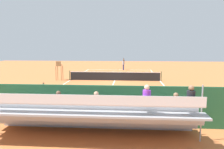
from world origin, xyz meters
TOP-DOWN VIEW (x-y plane):
  - ground_plane at (0.00, 0.00)m, footprint 60.00×60.00m
  - court_line_markings at (0.00, -0.04)m, footprint 10.10×22.20m
  - tennis_net at (0.00, 0.00)m, footprint 10.30×0.10m
  - backdrop_wall at (0.00, 14.00)m, footprint 18.00×0.16m
  - bleacher_stand at (-0.17, 15.36)m, footprint 9.06×2.40m
  - umpire_chair at (6.20, 0.33)m, footprint 0.67×0.67m
  - courtside_bench at (-3.43, 13.27)m, footprint 1.80×0.40m
  - equipment_bag at (-1.31, 13.40)m, footprint 0.90×0.36m
  - tennis_player at (-0.69, -10.72)m, footprint 0.47×0.55m
  - tennis_racket at (0.06, -10.58)m, footprint 0.40×0.58m
  - tennis_ball_near at (-1.34, -10.14)m, footprint 0.07×0.07m
  - tennis_ball_far at (-1.16, -9.73)m, footprint 0.07×0.07m
  - line_judge at (3.09, 13.15)m, footprint 0.38×0.54m

SIDE VIEW (x-z plane):
  - ground_plane at x=0.00m, z-range 0.00..0.00m
  - court_line_markings at x=0.00m, z-range 0.00..0.01m
  - tennis_racket at x=0.06m, z-range 0.00..0.03m
  - tennis_ball_near at x=-1.34m, z-range 0.00..0.07m
  - tennis_ball_far at x=-1.16m, z-range 0.00..0.07m
  - equipment_bag at x=-1.31m, z-range 0.00..0.36m
  - tennis_net at x=0.00m, z-range -0.03..1.04m
  - courtside_bench at x=-3.43m, z-range 0.09..1.02m
  - bleacher_stand at x=-0.17m, z-range -0.30..2.18m
  - backdrop_wall at x=0.00m, z-range 0.00..2.00m
  - tennis_player at x=-0.69m, z-range 0.05..1.98m
  - line_judge at x=3.09m, z-range 0.05..1.98m
  - umpire_chair at x=6.20m, z-range 0.24..2.38m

